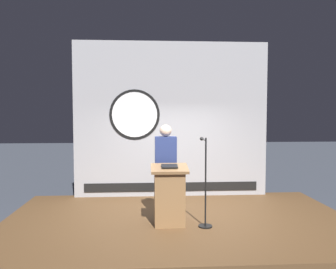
% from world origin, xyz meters
% --- Properties ---
extents(ground_plane, '(40.00, 40.00, 0.00)m').
position_xyz_m(ground_plane, '(0.00, 0.00, 0.00)').
color(ground_plane, '#383D47').
extents(stage_platform, '(6.40, 4.00, 0.30)m').
position_xyz_m(stage_platform, '(0.00, 0.00, 0.15)').
color(stage_platform, brown).
rests_on(stage_platform, ground).
extents(banner_display, '(4.51, 0.12, 3.60)m').
position_xyz_m(banner_display, '(-0.02, 1.85, 2.09)').
color(banner_display, '#9E9EA3').
rests_on(banner_display, stage_platform).
extents(podium, '(0.64, 0.50, 1.06)m').
position_xyz_m(podium, '(-0.19, -0.31, 0.82)').
color(podium, olive).
rests_on(podium, stage_platform).
extents(speaker_person, '(0.40, 0.26, 1.73)m').
position_xyz_m(speaker_person, '(-0.23, 0.17, 1.19)').
color(speaker_person, black).
rests_on(speaker_person, stage_platform).
extents(microphone_stand, '(0.24, 0.60, 1.53)m').
position_xyz_m(microphone_stand, '(0.42, -0.40, 0.85)').
color(microphone_stand, black).
rests_on(microphone_stand, stage_platform).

